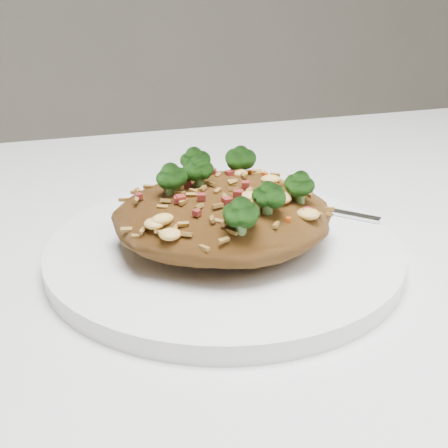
% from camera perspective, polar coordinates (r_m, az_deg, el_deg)
% --- Properties ---
extents(dining_table, '(1.20, 0.80, 0.75)m').
position_cam_1_polar(dining_table, '(0.48, 0.71, -14.99)').
color(dining_table, silver).
rests_on(dining_table, ground).
extents(plate, '(0.26, 0.26, 0.01)m').
position_cam_1_polar(plate, '(0.46, -0.00, -2.49)').
color(plate, white).
rests_on(plate, dining_table).
extents(fried_rice, '(0.16, 0.14, 0.07)m').
position_cam_1_polar(fried_rice, '(0.45, 0.03, 1.74)').
color(fried_rice, brown).
rests_on(fried_rice, plate).
extents(fork, '(0.13, 0.12, 0.00)m').
position_cam_1_polar(fork, '(0.53, 6.39, 1.83)').
color(fork, silver).
rests_on(fork, plate).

